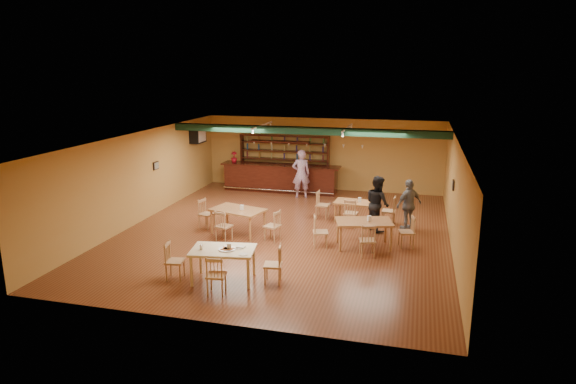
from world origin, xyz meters
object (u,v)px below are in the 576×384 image
(near_table, at_px, (223,265))
(dining_table_d, at_px, (363,234))
(patron_bar, at_px, (301,174))
(dining_table_b, at_px, (355,211))
(bar_counter, at_px, (280,178))
(patron_right_a, at_px, (377,203))
(dining_table_c, at_px, (238,221))

(near_table, bearing_deg, dining_table_d, 37.76)
(near_table, distance_m, patron_bar, 8.33)
(dining_table_d, bearing_deg, near_table, -147.87)
(dining_table_b, relative_size, dining_table_d, 0.86)
(patron_bar, bearing_deg, bar_counter, -56.09)
(patron_right_a, bearing_deg, patron_bar, 9.00)
(bar_counter, height_order, patron_right_a, patron_right_a)
(bar_counter, distance_m, dining_table_d, 7.20)
(dining_table_b, relative_size, near_table, 0.89)
(dining_table_d, height_order, near_table, near_table)
(dining_table_d, distance_m, patron_right_a, 1.76)
(bar_counter, distance_m, dining_table_b, 4.94)
(bar_counter, bearing_deg, patron_bar, -37.53)
(bar_counter, relative_size, dining_table_b, 3.67)
(dining_table_b, xyz_separation_m, patron_right_a, (0.80, -0.80, 0.54))
(dining_table_d, bearing_deg, patron_bar, 106.18)
(dining_table_d, relative_size, near_table, 1.04)
(patron_right_a, bearing_deg, dining_table_b, 10.14)
(bar_counter, xyz_separation_m, dining_table_d, (4.11, -5.91, -0.17))
(dining_table_c, relative_size, near_table, 1.06)
(dining_table_b, bearing_deg, bar_counter, 140.20)
(bar_counter, distance_m, near_table, 9.20)
(dining_table_c, bearing_deg, near_table, -60.13)
(dining_table_d, bearing_deg, bar_counter, 110.15)
(patron_bar, bearing_deg, dining_table_c, 61.38)
(dining_table_c, bearing_deg, dining_table_b, 49.70)
(bar_counter, height_order, dining_table_c, bar_counter)
(dining_table_c, bearing_deg, dining_table_d, 12.45)
(near_table, bearing_deg, dining_table_c, 95.30)
(bar_counter, distance_m, patron_bar, 1.41)
(patron_bar, bearing_deg, patron_right_a, 115.30)
(dining_table_c, relative_size, patron_bar, 0.83)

